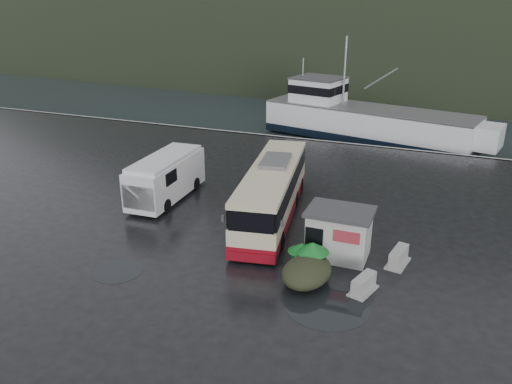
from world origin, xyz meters
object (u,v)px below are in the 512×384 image
at_px(white_van, 168,198).
at_px(waste_bin_left, 311,272).
at_px(waste_bin_right, 301,268).
at_px(coach_bus, 272,217).
at_px(dome_tent, 306,283).
at_px(jersey_barrier_a, 363,292).
at_px(ticket_kiosk, 337,256).
at_px(jersey_barrier_b, 398,264).
at_px(fishing_trawler, 367,126).

distance_m(white_van, waste_bin_left, 12.18).
bearing_deg(waste_bin_right, coach_bus, 123.21).
relative_size(coach_bus, white_van, 1.72).
relative_size(white_van, waste_bin_left, 4.37).
distance_m(dome_tent, jersey_barrier_a, 2.49).
relative_size(ticket_kiosk, jersey_barrier_b, 1.91).
relative_size(white_van, jersey_barrier_b, 4.08).
distance_m(ticket_kiosk, jersey_barrier_a, 3.28).
relative_size(coach_bus, waste_bin_right, 8.76).
distance_m(white_van, jersey_barrier_b, 14.90).
bearing_deg(waste_bin_right, fishing_trawler, 93.85).
relative_size(waste_bin_right, jersey_barrier_a, 0.85).
bearing_deg(dome_tent, jersey_barrier_b, 41.59).
distance_m(waste_bin_left, fishing_trawler, 29.20).
bearing_deg(jersey_barrier_a, waste_bin_left, 162.69).
distance_m(waste_bin_left, jersey_barrier_b, 4.24).
relative_size(waste_bin_right, dome_tent, 0.45).
bearing_deg(white_van, waste_bin_left, -28.59).
height_order(white_van, ticket_kiosk, white_van).
xyz_separation_m(waste_bin_right, fishing_trawler, (-1.95, 28.95, 0.00)).
xyz_separation_m(white_van, jersey_barrier_a, (13.45, -6.18, 0.00)).
bearing_deg(ticket_kiosk, waste_bin_left, -111.16).
relative_size(ticket_kiosk, fishing_trawler, 0.13).
distance_m(jersey_barrier_a, fishing_trawler, 30.30).
height_order(waste_bin_right, jersey_barrier_b, waste_bin_right).
relative_size(coach_bus, ticket_kiosk, 3.67).
relative_size(ticket_kiosk, jersey_barrier_a, 2.04).
bearing_deg(jersey_barrier_a, waste_bin_right, 163.14).
distance_m(waste_bin_right, jersey_barrier_b, 4.65).
bearing_deg(white_van, jersey_barrier_a, -27.00).
bearing_deg(ticket_kiosk, jersey_barrier_a, -57.70).
height_order(coach_bus, waste_bin_left, coach_bus).
bearing_deg(fishing_trawler, ticket_kiosk, -70.22).
bearing_deg(ticket_kiosk, coach_bus, 145.34).
bearing_deg(coach_bus, fishing_trawler, 77.09).
bearing_deg(ticket_kiosk, jersey_barrier_b, 4.13).
relative_size(coach_bus, dome_tent, 3.98).
bearing_deg(waste_bin_right, jersey_barrier_a, -16.86).
height_order(waste_bin_right, fishing_trawler, fishing_trawler).
xyz_separation_m(jersey_barrier_a, jersey_barrier_b, (1.10, 2.98, 0.00)).
relative_size(waste_bin_left, jersey_barrier_b, 0.93).
xyz_separation_m(white_van, jersey_barrier_b, (14.55, -3.20, 0.00)).
bearing_deg(jersey_barrier_a, fishing_trawler, 99.53).
bearing_deg(dome_tent, ticket_kiosk, 76.38).
distance_m(ticket_kiosk, fishing_trawler, 27.31).
xyz_separation_m(coach_bus, ticket_kiosk, (4.58, -3.15, 0.00)).
relative_size(waste_bin_left, dome_tent, 0.53).
height_order(waste_bin_left, ticket_kiosk, ticket_kiosk).
xyz_separation_m(waste_bin_left, waste_bin_right, (-0.55, 0.14, 0.00)).
bearing_deg(dome_tent, jersey_barrier_a, 4.52).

